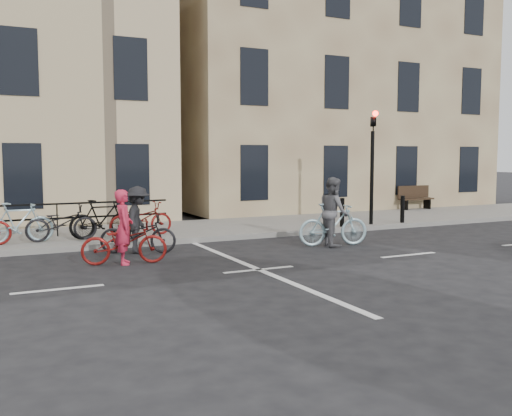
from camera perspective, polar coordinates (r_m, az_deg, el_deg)
name	(u,v)px	position (r m, az deg, el deg)	size (l,w,h in m)	color
ground	(259,270)	(11.98, 0.29, -6.21)	(120.00, 120.00, 0.00)	black
sidewalk	(30,240)	(16.74, -21.63, -3.01)	(46.00, 4.00, 0.15)	slate
building_east	(308,75)	(27.73, 5.26, 13.11)	(14.00, 10.00, 12.00)	#927958
traffic_light	(373,153)	(18.73, 11.57, 5.41)	(0.18, 0.30, 3.90)	black
bollard_east	(342,212)	(18.04, 8.61, -0.43)	(0.14, 0.14, 0.90)	black
bollard_west	(402,209)	(19.50, 14.43, -0.11)	(0.14, 0.14, 0.90)	black
bench	(415,197)	(24.46, 15.60, 1.11)	(1.60, 0.41, 0.97)	black
parked_bikes	(18,224)	(15.69, -22.70, -1.49)	(8.30, 1.23, 1.05)	black
cyclist_pink	(124,238)	(12.84, -13.05, -2.98)	(1.94, 0.99, 1.65)	maroon
cyclist_grey	(333,218)	(15.12, 7.75, -1.01)	(1.95, 1.02, 1.82)	#91B3BE
cyclist_dark	(138,227)	(14.17, -11.73, -1.88)	(1.94, 1.32, 1.64)	black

